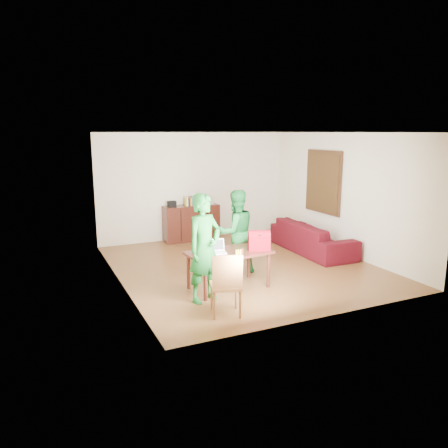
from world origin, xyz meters
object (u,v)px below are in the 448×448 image
chair (226,297)px  person_near (204,248)px  sofa (312,237)px  bottle (242,252)px  person_far (236,232)px  laptop (217,251)px  table (229,256)px  red_bag (259,242)px

chair → person_near: 0.90m
sofa → person_near: bearing=119.1°
person_near → bottle: size_ratio=11.04×
person_far → sofa: size_ratio=0.70×
bottle → sofa: size_ratio=0.07×
laptop → person_far: bearing=57.3°
table → person_near: size_ratio=0.84×
table → sofa: (2.76, 1.38, -0.25)m
table → sofa: bearing=20.9°
table → red_bag: 0.59m
bottle → person_near: bearing=177.8°
laptop → sofa: size_ratio=0.15×
person_far → bottle: bearing=66.2°
person_far → bottle: size_ratio=10.18×
chair → red_bag: bearing=56.7°
red_bag → bottle: bearing=-127.5°
person_near → laptop: 0.54m
person_far → person_near: bearing=42.5°
person_near → red_bag: bearing=-8.7°
person_near → red_bag: (1.14, 0.25, -0.08)m
chair → sofa: bearing=52.3°
table → laptop: (-0.23, -0.01, 0.12)m
chair → red_bag: 1.50m
table → sofa: sofa is taller
bottle → sofa: bottle is taller
sofa → red_bag: bearing=125.6°
table → person_near: person_near is taller
chair → person_far: 2.11m
table → bottle: bearing=-87.0°
person_far → table: bearing=53.6°
laptop → bottle: (0.29, -0.38, 0.04)m
person_far → laptop: bearing=43.5°
table → person_near: bearing=-154.5°
table → chair: (-0.53, -1.03, -0.30)m
chair → laptop: bearing=89.6°
laptop → bottle: laptop is taller
table → red_bag: size_ratio=3.95×
chair → bottle: chair is taller
table → chair: size_ratio=1.52×
chair → person_far: person_far is taller
person_far → laptop: (-0.72, -0.75, -0.11)m
chair → bottle: (0.59, 0.64, 0.46)m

